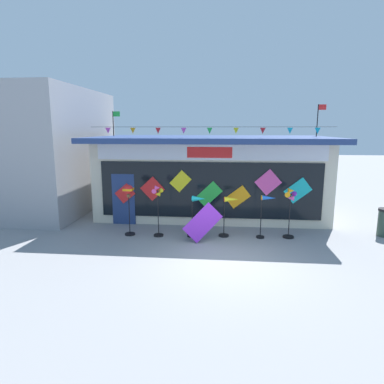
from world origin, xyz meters
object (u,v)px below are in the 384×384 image
wind_spinner_far_left (129,197)px  wind_spinner_center_right (229,211)px  display_kite_on_ground (203,223)px  wind_spinner_right (266,209)px  wind_spinner_far_right (290,205)px  wind_spinner_left (158,205)px  kite_shop_building (212,174)px  wind_spinner_center_left (197,209)px

wind_spinner_far_left → wind_spinner_center_right: (3.49, 0.16, -0.44)m
wind_spinner_center_right → display_kite_on_ground: wind_spinner_center_right is taller
wind_spinner_right → wind_spinner_far_right: bearing=5.9°
wind_spinner_far_right → wind_spinner_center_right: bearing=-178.8°
wind_spinner_left → wind_spinner_center_right: bearing=5.2°
wind_spinner_far_right → display_kite_on_ground: 3.07m
kite_shop_building → display_kite_on_ground: 4.18m
kite_shop_building → display_kite_on_ground: size_ratio=7.84×
wind_spinner_right → wind_spinner_far_right: size_ratio=0.85×
kite_shop_building → wind_spinner_far_right: 4.41m
wind_spinner_far_left → kite_shop_building: bearing=52.2°
wind_spinner_center_left → wind_spinner_far_right: wind_spinner_far_right is taller
wind_spinner_center_right → wind_spinner_far_right: (2.08, 0.04, 0.24)m
kite_shop_building → wind_spinner_far_left: bearing=-127.8°
wind_spinner_center_left → wind_spinner_far_right: bearing=2.9°
wind_spinner_center_right → display_kite_on_ground: bearing=-142.7°
display_kite_on_ground → wind_spinner_right: bearing=16.2°
kite_shop_building → wind_spinner_left: 4.04m
wind_spinner_left → wind_spinner_right: (3.70, 0.18, -0.10)m
wind_spinner_center_right → kite_shop_building: bearing=102.3°
wind_spinner_center_right → wind_spinner_far_right: 2.09m
wind_spinner_center_right → wind_spinner_right: bearing=-1.9°
wind_spinner_center_right → display_kite_on_ground: 1.12m
wind_spinner_left → wind_spinner_center_right: wind_spinner_left is taller
wind_spinner_far_left → wind_spinner_far_right: wind_spinner_far_left is taller
wind_spinner_center_left → wind_spinner_far_right: (3.19, 0.16, 0.18)m
wind_spinner_left → display_kite_on_ground: wind_spinner_left is taller
wind_spinner_far_left → display_kite_on_ground: size_ratio=1.46×
wind_spinner_left → wind_spinner_center_left: (1.34, 0.11, -0.16)m
wind_spinner_center_left → wind_spinner_right: wind_spinner_right is taller
wind_spinner_left → display_kite_on_ground: size_ratio=1.46×
display_kite_on_ground → wind_spinner_far_left: bearing=169.3°
wind_spinner_center_left → wind_spinner_far_right: size_ratio=0.83×
wind_spinner_far_left → wind_spinner_right: (4.75, 0.12, -0.33)m
wind_spinner_center_left → wind_spinner_center_right: size_ratio=1.02×
wind_spinner_far_left → wind_spinner_right: bearing=1.5°
kite_shop_building → wind_spinner_center_left: kite_shop_building is taller
kite_shop_building → wind_spinner_left: (-1.71, -3.61, -0.58)m
wind_spinner_left → display_kite_on_ground: 1.71m
wind_spinner_center_right → wind_spinner_far_right: wind_spinner_far_right is taller
wind_spinner_center_left → wind_spinner_right: (2.37, 0.07, 0.06)m
wind_spinner_right → wind_spinner_center_left: bearing=-178.2°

